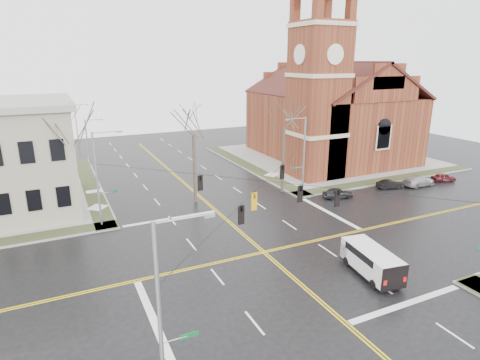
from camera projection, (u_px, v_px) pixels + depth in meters
name	position (u px, v px, depth m)	size (l,w,h in m)	color
ground	(264.00, 252.00, 33.39)	(120.00, 120.00, 0.00)	black
sidewalks	(264.00, 251.00, 33.36)	(80.00, 80.00, 0.17)	gray
road_markings	(264.00, 252.00, 33.38)	(100.00, 100.00, 0.01)	gold
church	(328.00, 106.00, 62.55)	(24.28, 27.48, 27.50)	maroon
signal_pole_ne	(303.00, 153.00, 46.55)	(2.75, 0.22, 9.00)	gray
signal_pole_nw	(99.00, 177.00, 37.28)	(2.75, 0.22, 9.00)	gray
signal_pole_sw	(163.00, 311.00, 17.37)	(2.75, 0.22, 9.00)	gray
span_wires	(265.00, 181.00, 31.60)	(23.02, 23.02, 0.03)	black
traffic_signals	(269.00, 192.00, 31.24)	(8.21, 8.26, 1.30)	black
streetlight_north_a	(89.00, 147.00, 51.98)	(2.30, 0.20, 8.00)	gray
streetlight_north_b	(77.00, 125.00, 69.29)	(2.30, 0.20, 8.00)	gray
cargo_van	(370.00, 259.00, 29.74)	(2.84, 5.62, 2.05)	silver
parked_car_a	(338.00, 193.00, 46.33)	(1.42, 3.52, 1.20)	black
parked_car_b	(390.00, 184.00, 49.75)	(1.13, 3.25, 1.07)	black
parked_car_c	(419.00, 181.00, 50.78)	(1.83, 4.49, 1.30)	#AAABAD
parked_car_d	(444.00, 177.00, 52.68)	(1.28, 3.18, 1.08)	#4F1619
tree_nw_far	(69.00, 135.00, 36.90)	(4.00, 4.00, 12.03)	#3B3125
tree_nw_near	(193.00, 130.00, 42.80)	(4.00, 4.00, 11.34)	#3B3125
tree_ne	(284.00, 124.00, 45.99)	(4.00, 4.00, 11.54)	#3B3125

